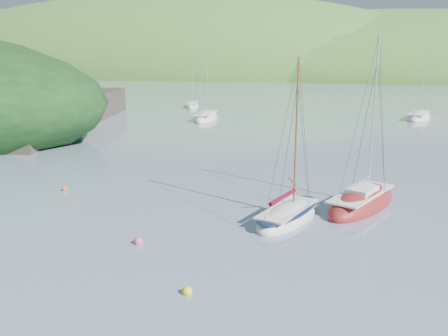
% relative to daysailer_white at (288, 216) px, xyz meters
% --- Properties ---
extents(ground, '(700.00, 700.00, 0.00)m').
position_rel_daysailer_white_xyz_m(ground, '(-4.97, -6.90, -0.23)').
color(ground, slate).
rests_on(ground, ground).
extents(shoreline_hills, '(690.00, 135.00, 56.00)m').
position_rel_daysailer_white_xyz_m(shoreline_hills, '(-14.63, 165.52, -0.23)').
color(shoreline_hills, '#396E2A').
rests_on(shoreline_hills, ground).
extents(daysailer_white, '(4.39, 7.13, 10.29)m').
position_rel_daysailer_white_xyz_m(daysailer_white, '(0.00, 0.00, 0.00)').
color(daysailer_white, white).
rests_on(daysailer_white, ground).
extents(sloop_red, '(5.75, 8.45, 11.86)m').
position_rel_daysailer_white_xyz_m(sloop_red, '(4.34, 3.57, -0.01)').
color(sloop_red, maroon).
rests_on(sloop_red, ground).
extents(distant_sloop_a, '(3.17, 8.02, 11.27)m').
position_rel_daysailer_white_xyz_m(distant_sloop_a, '(-16.34, 37.95, -0.04)').
color(distant_sloop_a, white).
rests_on(distant_sloop_a, ground).
extents(distant_sloop_b, '(4.80, 8.22, 11.07)m').
position_rel_daysailer_white_xyz_m(distant_sloop_b, '(12.58, 45.78, -0.04)').
color(distant_sloop_b, white).
rests_on(distant_sloop_b, ground).
extents(distant_sloop_c, '(3.56, 6.43, 8.69)m').
position_rel_daysailer_white_xyz_m(distant_sloop_c, '(-22.67, 51.20, -0.07)').
color(distant_sloop_c, white).
rests_on(distant_sloop_c, ground).
extents(mooring_buoys, '(27.06, 13.92, 0.50)m').
position_rel_daysailer_white_xyz_m(mooring_buoys, '(-4.47, -3.70, -0.11)').
color(mooring_buoys, yellow).
rests_on(mooring_buoys, ground).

